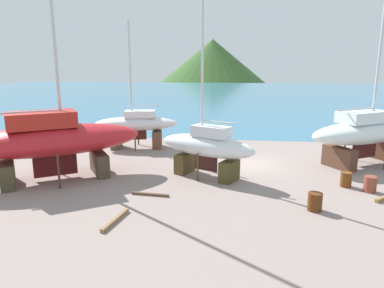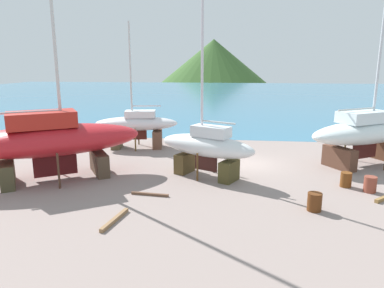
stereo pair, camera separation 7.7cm
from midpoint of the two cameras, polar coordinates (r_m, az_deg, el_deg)
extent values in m
plane|color=gray|center=(21.17, 9.30, -5.55)|extent=(43.08, 43.08, 0.00)
cube|color=teal|center=(78.50, 7.36, 7.90)|extent=(152.78, 94.72, 0.01)
cone|color=#355827|center=(203.96, 3.28, 10.97)|extent=(98.96, 98.96, 39.59)
cube|color=#4D3A2B|center=(22.50, -14.79, -2.92)|extent=(2.03, 2.64, 1.35)
cube|color=#433C26|center=(22.16, -27.66, -4.23)|extent=(2.03, 2.64, 1.35)
cylinder|color=#47401F|center=(23.89, -21.63, -1.73)|extent=(0.12, 0.12, 1.96)
cylinder|color=#4A2E21|center=(20.34, -20.77, -4.11)|extent=(0.12, 0.12, 1.96)
ellipsoid|color=red|center=(21.80, -21.52, 0.56)|extent=(10.29, 8.22, 1.77)
cube|color=#511315|center=(22.15, -21.20, -3.24)|extent=(2.08, 1.36, 1.24)
cube|color=#A92017|center=(21.57, -23.12, 3.65)|extent=(4.13, 3.64, 0.88)
cylinder|color=silver|center=(21.48, -25.23, 4.66)|extent=(3.04, 1.99, 0.13)
cube|color=brown|center=(21.96, -1.27, -3.07)|extent=(1.25, 1.55, 1.20)
cube|color=#453D1F|center=(20.44, 5.90, -4.36)|extent=(1.25, 1.55, 1.20)
cylinder|color=#51361C|center=(20.32, 0.79, -3.74)|extent=(0.12, 0.12, 1.64)
cylinder|color=#4B392D|center=(21.89, 3.48, -2.54)|extent=(0.12, 0.12, 1.64)
ellipsoid|color=white|center=(20.83, 2.21, -0.27)|extent=(6.30, 4.34, 1.27)
cube|color=#45201C|center=(21.10, 2.19, -3.13)|extent=(1.36, 0.74, 0.89)
cube|color=silver|center=(20.49, 2.98, 2.04)|extent=(2.46, 1.93, 0.63)
cylinder|color=silver|center=(20.45, 1.57, 12.29)|extent=(0.15, 0.15, 7.91)
cylinder|color=#B8BEBF|center=(20.16, 4.13, 3.53)|extent=(1.98, 1.07, 0.10)
cube|color=brown|center=(28.89, -12.14, 0.71)|extent=(0.96, 1.79, 1.38)
cube|color=brown|center=(28.52, -5.70, 0.78)|extent=(0.96, 1.79, 1.38)
cylinder|color=brown|center=(27.48, -9.22, 0.62)|extent=(0.12, 0.12, 1.76)
cylinder|color=brown|center=(29.76, -8.71, 1.58)|extent=(0.12, 0.12, 1.76)
ellipsoid|color=silver|center=(28.42, -9.03, 3.28)|extent=(6.75, 3.11, 1.08)
cube|color=#512019|center=(28.59, -8.97, 1.47)|extent=(1.55, 0.32, 0.76)
cube|color=silver|center=(28.27, -8.43, 4.81)|extent=(2.51, 1.62, 0.54)
cylinder|color=silver|center=(28.09, -10.00, 11.57)|extent=(0.15, 0.15, 7.25)
cylinder|color=#BBBBC4|center=(28.15, -7.48, 6.09)|extent=(2.26, 0.46, 0.11)
cube|color=brown|center=(24.71, 22.50, -2.04)|extent=(1.81, 2.34, 1.38)
cylinder|color=#453D1B|center=(27.33, 23.32, -0.20)|extent=(0.12, 0.12, 1.90)
ellipsoid|color=white|center=(26.09, 26.15, 1.75)|extent=(9.20, 7.18, 1.49)
cube|color=#4D1A16|center=(26.34, 25.88, -0.94)|extent=(1.89, 1.20, 1.04)
cube|color=silver|center=(25.59, 25.74, 3.97)|extent=(3.67, 3.18, 0.74)
cylinder|color=silver|center=(26.12, 28.14, 14.90)|extent=(0.17, 0.17, 10.72)
cylinder|color=silver|center=(25.01, 24.86, 5.10)|extent=(2.75, 1.75, 0.12)
cylinder|color=#562B12|center=(17.38, 19.06, -8.77)|extent=(0.84, 0.84, 0.85)
cylinder|color=brown|center=(21.24, 23.44, -5.26)|extent=(0.83, 0.83, 0.81)
cylinder|color=brown|center=(20.93, 26.65, -5.79)|extent=(0.88, 0.88, 0.84)
cube|color=brown|center=(18.47, -6.87, -8.05)|extent=(1.99, 0.33, 0.13)
cube|color=olive|center=(15.85, -12.38, -11.82)|extent=(0.56, 2.24, 0.16)
camera|label=1|loc=(0.04, -90.10, -0.02)|focal=33.14mm
camera|label=2|loc=(0.04, 89.90, 0.02)|focal=33.14mm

